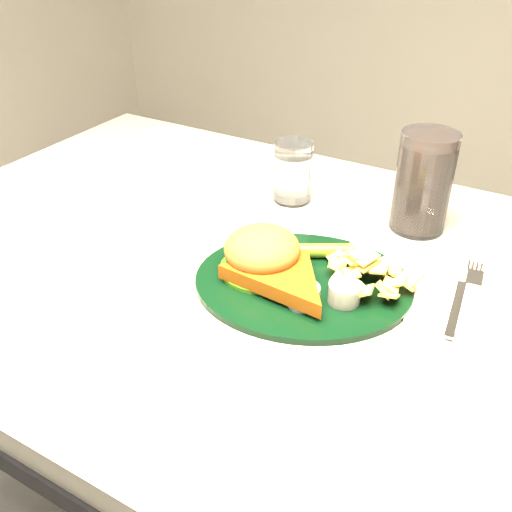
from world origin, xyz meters
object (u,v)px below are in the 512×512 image
at_px(fork_napkin, 458,304).
at_px(cola_glass, 423,182).
at_px(table, 259,432).
at_px(water_glass, 293,172).
at_px(dinner_plate, 304,265).

bearing_deg(fork_napkin, cola_glass, 115.38).
height_order(table, water_glass, water_glass).
distance_m(table, cola_glass, 0.53).
relative_size(table, cola_glass, 7.57).
bearing_deg(fork_napkin, dinner_plate, -170.05).
relative_size(table, fork_napkin, 7.38).
xyz_separation_m(table, dinner_plate, (0.08, -0.02, 0.41)).
height_order(water_glass, cola_glass, cola_glass).
height_order(cola_glass, fork_napkin, cola_glass).
xyz_separation_m(cola_glass, fork_napkin, (0.11, -0.18, -0.07)).
bearing_deg(fork_napkin, table, -179.65).
bearing_deg(dinner_plate, cola_glass, 49.12).
relative_size(dinner_plate, fork_napkin, 1.82).
bearing_deg(water_glass, fork_napkin, -27.10).
bearing_deg(cola_glass, dinner_plate, -110.15).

